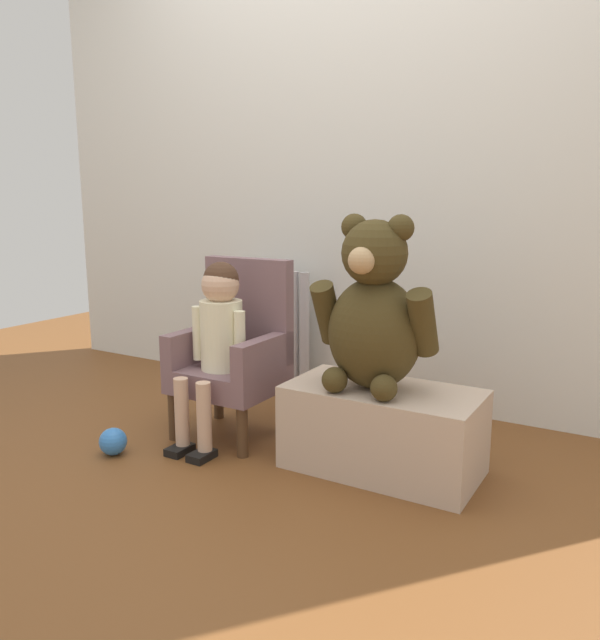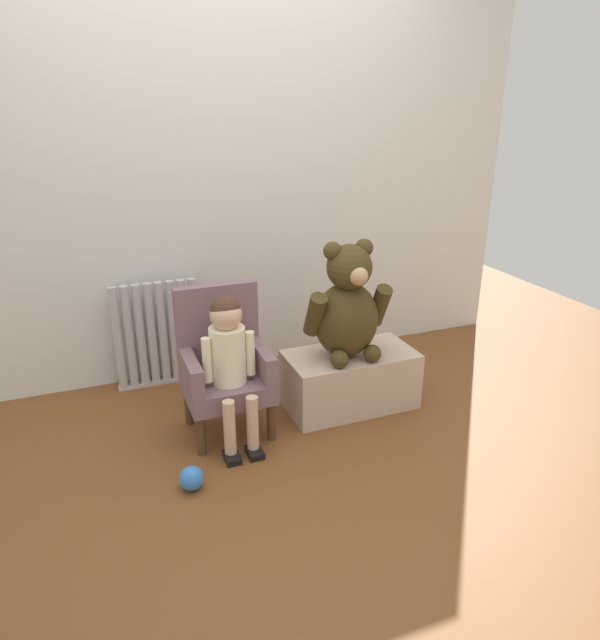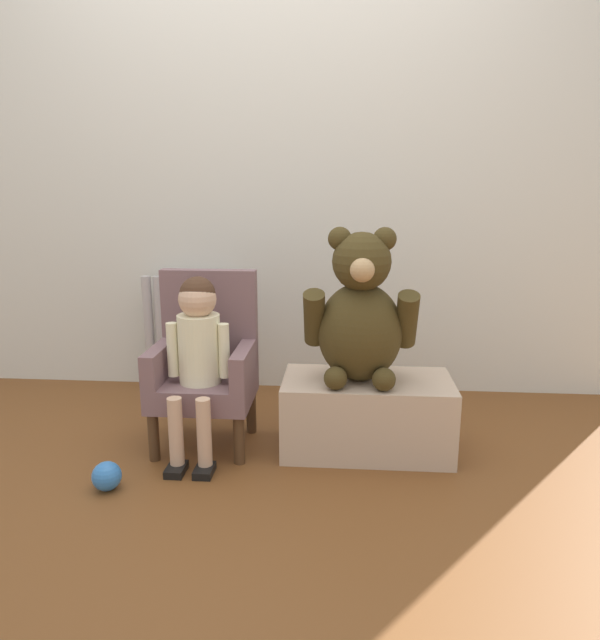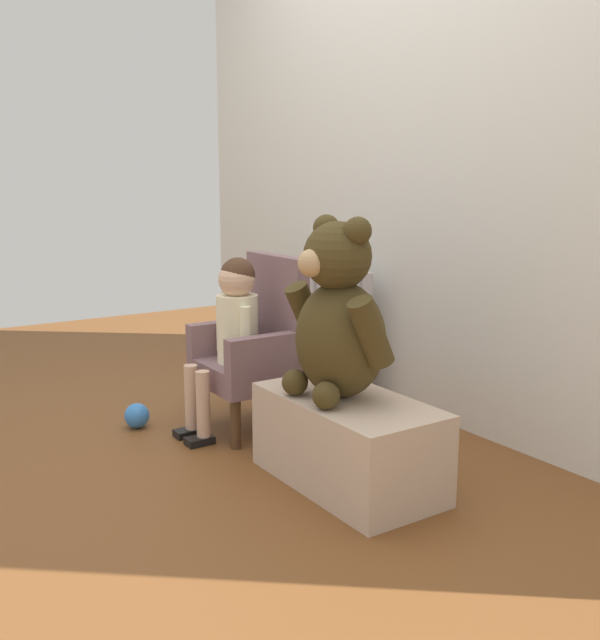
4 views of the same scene
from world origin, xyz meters
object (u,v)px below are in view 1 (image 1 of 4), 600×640
(radiator, at_px, (268,330))
(low_bench, at_px, (382,429))
(toy_ball, at_px, (113,441))
(large_teddy_bear, at_px, (374,314))
(child_figure, at_px, (218,327))
(child_armchair, at_px, (235,352))

(radiator, bearing_deg, low_bench, -34.84)
(toy_ball, bearing_deg, radiator, 88.24)
(low_bench, distance_m, large_teddy_bear, 0.43)
(child_figure, distance_m, large_teddy_bear, 0.65)
(large_teddy_bear, height_order, toy_ball, large_teddy_bear)
(radiator, distance_m, child_armchair, 0.65)
(child_figure, distance_m, low_bench, 0.76)
(child_armchair, distance_m, toy_ball, 0.59)
(child_armchair, distance_m, child_figure, 0.17)
(child_armchair, bearing_deg, low_bench, -2.67)
(child_figure, bearing_deg, toy_ball, -129.84)
(radiator, distance_m, large_teddy_bear, 1.13)
(child_figure, xyz_separation_m, low_bench, (0.68, 0.08, -0.32))
(child_armchair, height_order, toy_ball, child_armchair)
(large_teddy_bear, bearing_deg, child_figure, -174.31)
(radiator, xyz_separation_m, large_teddy_bear, (0.88, -0.66, 0.27))
(radiator, relative_size, large_teddy_bear, 1.01)
(large_teddy_bear, relative_size, toy_ball, 5.79)
(child_armchair, bearing_deg, large_teddy_bear, -4.33)
(child_figure, relative_size, toy_ball, 6.88)
(child_armchair, xyz_separation_m, child_figure, (-0.00, -0.11, 0.13))
(toy_ball, bearing_deg, low_bench, 23.09)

